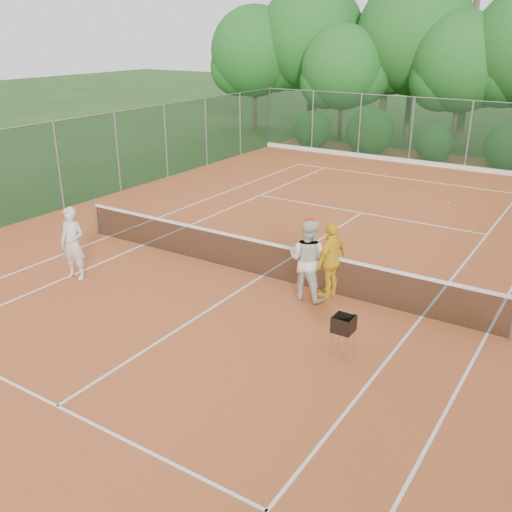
{
  "coord_description": "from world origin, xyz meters",
  "views": [
    {
      "loc": [
        7.05,
        -11.23,
        5.84
      ],
      "look_at": [
        0.59,
        -1.2,
        1.1
      ],
      "focal_mm": 40.0,
      "sensor_mm": 36.0,
      "label": 1
    }
  ],
  "objects_px": {
    "player_center_grp": "(308,259)",
    "player_yellow": "(331,260)",
    "player_white": "(73,243)",
    "ball_hopper": "(344,325)"
  },
  "relations": [
    {
      "from": "player_yellow",
      "to": "ball_hopper",
      "type": "relative_size",
      "value": 2.16
    },
    {
      "from": "player_center_grp",
      "to": "ball_hopper",
      "type": "distance_m",
      "value": 2.6
    },
    {
      "from": "player_center_grp",
      "to": "ball_hopper",
      "type": "bearing_deg",
      "value": -46.77
    },
    {
      "from": "player_yellow",
      "to": "ball_hopper",
      "type": "distance_m",
      "value": 2.64
    },
    {
      "from": "player_white",
      "to": "ball_hopper",
      "type": "bearing_deg",
      "value": -9.56
    },
    {
      "from": "player_center_grp",
      "to": "player_yellow",
      "type": "bearing_deg",
      "value": 42.38
    },
    {
      "from": "player_center_grp",
      "to": "ball_hopper",
      "type": "xyz_separation_m",
      "value": [
        1.77,
        -1.88,
        -0.3
      ]
    },
    {
      "from": "player_white",
      "to": "player_yellow",
      "type": "distance_m",
      "value": 6.34
    },
    {
      "from": "player_white",
      "to": "ball_hopper",
      "type": "xyz_separation_m",
      "value": [
        7.21,
        0.22,
        -0.25
      ]
    },
    {
      "from": "player_white",
      "to": "ball_hopper",
      "type": "distance_m",
      "value": 7.21
    }
  ]
}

